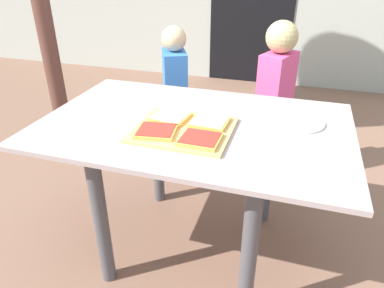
{
  "coord_description": "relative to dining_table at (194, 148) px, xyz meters",
  "views": [
    {
      "loc": [
        0.4,
        -1.3,
        1.33
      ],
      "look_at": [
        -0.01,
        0.0,
        0.59
      ],
      "focal_mm": 33.12,
      "sensor_mm": 36.0,
      "label": 1
    }
  ],
  "objects": [
    {
      "name": "ground_plane",
      "position": [
        0.0,
        0.0,
        -0.57
      ],
      "size": [
        16.0,
        16.0,
        0.0
      ],
      "primitive_type": "plane",
      "color": "brown"
    },
    {
      "name": "dining_table",
      "position": [
        0.0,
        0.0,
        0.0
      ],
      "size": [
        1.3,
        0.83,
        0.69
      ],
      "color": "#A99998",
      "rests_on": "ground"
    },
    {
      "name": "cutting_board",
      "position": [
        -0.02,
        -0.09,
        0.13
      ],
      "size": [
        0.39,
        0.34,
        0.01
      ],
      "primitive_type": "cube",
      "color": "tan",
      "rests_on": "dining_table"
    },
    {
      "name": "pizza_slice_near_left",
      "position": [
        -0.1,
        -0.16,
        0.15
      ],
      "size": [
        0.17,
        0.16,
        0.02
      ],
      "color": "gold",
      "rests_on": "cutting_board"
    },
    {
      "name": "pizza_slice_far_left",
      "position": [
        -0.1,
        -0.02,
        0.15
      ],
      "size": [
        0.17,
        0.16,
        0.02
      ],
      "color": "gold",
      "rests_on": "cutting_board"
    },
    {
      "name": "pizza_slice_far_right",
      "position": [
        0.07,
        -0.02,
        0.15
      ],
      "size": [
        0.16,
        0.15,
        0.02
      ],
      "color": "gold",
      "rests_on": "cutting_board"
    },
    {
      "name": "pizza_slice_near_right",
      "position": [
        0.08,
        -0.18,
        0.15
      ],
      "size": [
        0.15,
        0.14,
        0.02
      ],
      "color": "gold",
      "rests_on": "cutting_board"
    },
    {
      "name": "plate_white_right",
      "position": [
        0.42,
        0.13,
        0.13
      ],
      "size": [
        0.23,
        0.23,
        0.01
      ],
      "primitive_type": "cylinder",
      "color": "white",
      "rests_on": "dining_table"
    },
    {
      "name": "child_left",
      "position": [
        -0.36,
        0.76,
        -0.04
      ],
      "size": [
        0.23,
        0.28,
        0.95
      ],
      "color": "#424762",
      "rests_on": "ground"
    },
    {
      "name": "child_right",
      "position": [
        0.28,
        0.74,
        0.02
      ],
      "size": [
        0.22,
        0.27,
        1.01
      ],
      "color": "#363435",
      "rests_on": "ground"
    }
  ]
}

